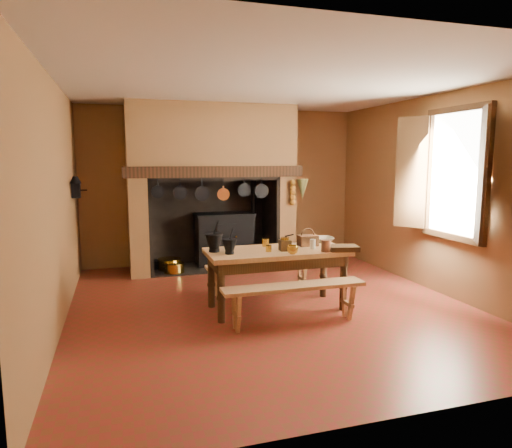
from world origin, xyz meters
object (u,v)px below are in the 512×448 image
Objects in this scene: coffee_grinder at (285,244)px; bench_front at (294,295)px; work_table at (277,259)px; iron_range at (225,238)px; wicker_basket at (308,240)px; mixing_bowl at (323,240)px.

bench_front is at bearing -94.27° from coffee_grinder.
work_table reaches higher than bench_front.
iron_range is 2.54m from wicker_basket.
iron_range is at bearing 91.56° from bench_front.
mixing_bowl is (0.76, 0.89, 0.45)m from bench_front.
work_table is 0.23m from coffee_grinder.
work_table is (0.09, -2.58, 0.16)m from iron_range.
coffee_grinder is at bearing 81.72° from bench_front.
wicker_basket is (-0.29, -0.16, 0.04)m from mixing_bowl.
wicker_basket is at bearing 15.08° from work_table.
iron_range reaches higher than mixing_bowl.
coffee_grinder reaches higher than bench_front.
bench_front is at bearing -130.53° from mixing_bowl.
coffee_grinder is 0.70× the size of mixing_bowl.
bench_front is at bearing -88.44° from iron_range.
wicker_basket is (0.47, 0.13, 0.20)m from work_table.
mixing_bowl is at bearing 20.88° from work_table.
mixing_bowl is at bearing -69.62° from iron_range.
coffee_grinder reaches higher than work_table.
iron_range is 2.59m from work_table.
iron_range is at bearing 91.92° from work_table.
wicker_basket is (0.40, 0.22, -0.00)m from coffee_grinder.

